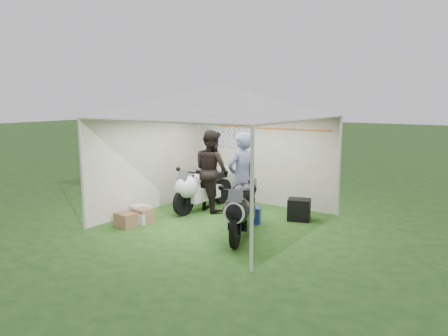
{
  "coord_description": "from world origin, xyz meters",
  "views": [
    {
      "loc": [
        5.26,
        -7.67,
        2.71
      ],
      "look_at": [
        -0.08,
        0.35,
        1.15
      ],
      "focal_mm": 35.0,
      "sensor_mm": 36.0,
      "label": 1
    }
  ],
  "objects_px": {
    "motorcycle_white": "(201,186)",
    "motorcycle_black": "(242,207)",
    "person_dark_jacket": "(212,170)",
    "crate_1": "(143,215)",
    "canopy_tent": "(219,104)",
    "person_blue_jacket": "(242,179)",
    "crate_2": "(140,218)",
    "crate_3": "(126,220)",
    "equipment_box": "(299,210)",
    "crate_0": "(140,212)",
    "paddock_stand": "(250,215)"
  },
  "relations": [
    {
      "from": "person_dark_jacket",
      "to": "equipment_box",
      "type": "distance_m",
      "value": 2.29
    },
    {
      "from": "canopy_tent",
      "to": "person_dark_jacket",
      "type": "distance_m",
      "value": 1.9
    },
    {
      "from": "canopy_tent",
      "to": "person_blue_jacket",
      "type": "relative_size",
      "value": 2.84
    },
    {
      "from": "equipment_box",
      "to": "crate_3",
      "type": "relative_size",
      "value": 1.1
    },
    {
      "from": "person_blue_jacket",
      "to": "crate_2",
      "type": "xyz_separation_m",
      "value": [
        -1.84,
        -1.2,
        -0.88
      ]
    },
    {
      "from": "person_blue_jacket",
      "to": "person_dark_jacket",
      "type": "bearing_deg",
      "value": -97.08
    },
    {
      "from": "paddock_stand",
      "to": "crate_1",
      "type": "height_order",
      "value": "paddock_stand"
    },
    {
      "from": "canopy_tent",
      "to": "equipment_box",
      "type": "relative_size",
      "value": 11.71
    },
    {
      "from": "motorcycle_black",
      "to": "crate_3",
      "type": "distance_m",
      "value": 2.56
    },
    {
      "from": "person_blue_jacket",
      "to": "crate_2",
      "type": "relative_size",
      "value": 6.33
    },
    {
      "from": "motorcycle_white",
      "to": "equipment_box",
      "type": "relative_size",
      "value": 4.4
    },
    {
      "from": "paddock_stand",
      "to": "crate_0",
      "type": "xyz_separation_m",
      "value": [
        -2.25,
        -1.06,
        -0.03
      ]
    },
    {
      "from": "crate_0",
      "to": "crate_1",
      "type": "distance_m",
      "value": 0.37
    },
    {
      "from": "motorcycle_black",
      "to": "equipment_box",
      "type": "xyz_separation_m",
      "value": [
        0.46,
        1.7,
        -0.36
      ]
    },
    {
      "from": "motorcycle_white",
      "to": "motorcycle_black",
      "type": "bearing_deg",
      "value": -30.12
    },
    {
      "from": "equipment_box",
      "to": "crate_3",
      "type": "height_order",
      "value": "equipment_box"
    },
    {
      "from": "motorcycle_black",
      "to": "crate_1",
      "type": "bearing_deg",
      "value": 167.77
    },
    {
      "from": "paddock_stand",
      "to": "crate_2",
      "type": "height_order",
      "value": "paddock_stand"
    },
    {
      "from": "person_blue_jacket",
      "to": "equipment_box",
      "type": "xyz_separation_m",
      "value": [
        0.92,
        0.95,
        -0.76
      ]
    },
    {
      "from": "crate_3",
      "to": "motorcycle_black",
      "type": "bearing_deg",
      "value": 18.2
    },
    {
      "from": "equipment_box",
      "to": "crate_0",
      "type": "relative_size",
      "value": 1.14
    },
    {
      "from": "person_dark_jacket",
      "to": "person_blue_jacket",
      "type": "xyz_separation_m",
      "value": [
        1.22,
        -0.62,
        0.02
      ]
    },
    {
      "from": "equipment_box",
      "to": "crate_0",
      "type": "height_order",
      "value": "equipment_box"
    },
    {
      "from": "person_blue_jacket",
      "to": "equipment_box",
      "type": "height_order",
      "value": "person_blue_jacket"
    },
    {
      "from": "crate_1",
      "to": "motorcycle_black",
      "type": "bearing_deg",
      "value": 8.7
    },
    {
      "from": "motorcycle_black",
      "to": "person_dark_jacket",
      "type": "relative_size",
      "value": 1.07
    },
    {
      "from": "motorcycle_white",
      "to": "person_dark_jacket",
      "type": "xyz_separation_m",
      "value": [
        0.22,
        0.15,
        0.39
      ]
    },
    {
      "from": "motorcycle_white",
      "to": "paddock_stand",
      "type": "distance_m",
      "value": 1.63
    },
    {
      "from": "canopy_tent",
      "to": "crate_3",
      "type": "distance_m",
      "value": 3.16
    },
    {
      "from": "paddock_stand",
      "to": "motorcycle_black",
      "type": "bearing_deg",
      "value": -69.08
    },
    {
      "from": "crate_3",
      "to": "person_dark_jacket",
      "type": "bearing_deg",
      "value": 71.83
    },
    {
      "from": "person_blue_jacket",
      "to": "equipment_box",
      "type": "bearing_deg",
      "value": 155.75
    },
    {
      "from": "person_blue_jacket",
      "to": "crate_3",
      "type": "relative_size",
      "value": 4.53
    },
    {
      "from": "motorcycle_white",
      "to": "motorcycle_black",
      "type": "relative_size",
      "value": 1.02
    },
    {
      "from": "crate_0",
      "to": "motorcycle_black",
      "type": "bearing_deg",
      "value": 2.91
    },
    {
      "from": "paddock_stand",
      "to": "canopy_tent",
      "type": "bearing_deg",
      "value": -155.16
    },
    {
      "from": "crate_1",
      "to": "canopy_tent",
      "type": "bearing_deg",
      "value": 36.6
    },
    {
      "from": "motorcycle_white",
      "to": "paddock_stand",
      "type": "relative_size",
      "value": 4.56
    },
    {
      "from": "crate_2",
      "to": "crate_3",
      "type": "bearing_deg",
      "value": -104.71
    },
    {
      "from": "paddock_stand",
      "to": "equipment_box",
      "type": "relative_size",
      "value": 0.96
    },
    {
      "from": "motorcycle_black",
      "to": "person_blue_jacket",
      "type": "bearing_deg",
      "value": 100.86
    },
    {
      "from": "motorcycle_white",
      "to": "crate_1",
      "type": "distance_m",
      "value": 1.68
    },
    {
      "from": "person_blue_jacket",
      "to": "crate_2",
      "type": "bearing_deg",
      "value": -36.99
    },
    {
      "from": "motorcycle_white",
      "to": "crate_3",
      "type": "height_order",
      "value": "motorcycle_white"
    },
    {
      "from": "motorcycle_white",
      "to": "crate_3",
      "type": "relative_size",
      "value": 4.83
    },
    {
      "from": "canopy_tent",
      "to": "motorcycle_white",
      "type": "distance_m",
      "value": 2.28
    },
    {
      "from": "motorcycle_white",
      "to": "person_blue_jacket",
      "type": "relative_size",
      "value": 1.07
    },
    {
      "from": "canopy_tent",
      "to": "crate_1",
      "type": "relative_size",
      "value": 15.96
    },
    {
      "from": "equipment_box",
      "to": "crate_1",
      "type": "relative_size",
      "value": 1.36
    },
    {
      "from": "canopy_tent",
      "to": "person_dark_jacket",
      "type": "xyz_separation_m",
      "value": [
        -0.71,
        0.74,
        -1.6
      ]
    }
  ]
}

